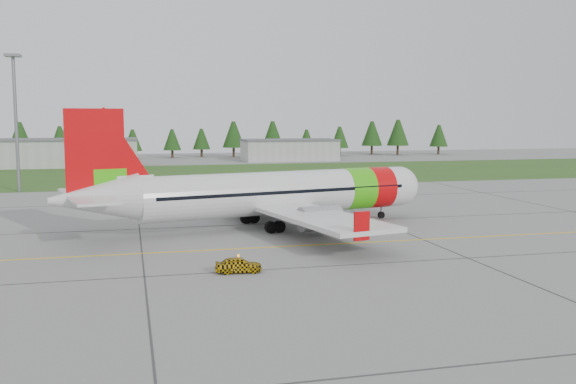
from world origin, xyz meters
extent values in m
plane|color=gray|center=(0.00, 0.00, 0.00)|extent=(320.00, 320.00, 0.00)
cylinder|color=silver|center=(-0.88, 18.24, 3.47)|extent=(29.38, 10.41, 4.37)
sphere|color=silver|center=(13.35, 21.31, 3.47)|extent=(4.37, 4.37, 4.37)
cone|color=silver|center=(-18.94, 14.35, 3.86)|extent=(8.58, 5.92, 4.37)
cube|color=black|center=(13.67, 21.38, 3.86)|extent=(2.36, 3.22, 0.63)
cylinder|color=#3DBD0E|center=(7.87, 20.13, 3.47)|extent=(3.78, 4.96, 4.45)
cylinder|color=#C7060A|center=(10.50, 20.70, 3.47)|extent=(3.35, 4.87, 4.45)
cube|color=silver|center=(-1.43, 18.12, 2.24)|extent=(13.57, 36.32, 0.40)
cube|color=#C7060A|center=(-6.28, 35.29, 2.86)|extent=(1.36, 0.48, 2.24)
cube|color=#C7060A|center=(1.23, 0.48, 2.86)|extent=(1.36, 0.48, 2.24)
cylinder|color=gray|center=(-1.09, 24.50, 1.62)|extent=(4.44, 3.15, 2.35)
cylinder|color=gray|center=(1.51, 12.46, 1.62)|extent=(4.44, 3.15, 2.35)
cube|color=#C7060A|center=(-18.72, 14.39, 7.61)|extent=(5.12, 1.48, 8.51)
cube|color=#3DBD0E|center=(-17.52, 14.65, 5.15)|extent=(2.94, 1.07, 2.69)
cube|color=silver|center=(-19.49, 14.23, 4.14)|extent=(6.22, 13.34, 0.25)
cylinder|color=slate|center=(11.16, 20.84, 0.78)|extent=(0.20, 0.20, 1.57)
cylinder|color=black|center=(11.16, 20.84, 0.38)|extent=(0.81, 0.47, 0.76)
cylinder|color=slate|center=(-3.19, 20.95, 1.06)|extent=(0.25, 0.25, 2.13)
cylinder|color=black|center=(-3.62, 20.86, 0.58)|extent=(1.24, 0.74, 1.16)
cylinder|color=slate|center=(-1.86, 14.82, 1.06)|extent=(0.25, 0.25, 2.13)
cylinder|color=black|center=(-2.30, 14.73, 0.58)|extent=(1.24, 0.74, 1.16)
imported|color=yellow|center=(-8.42, -0.33, 1.67)|extent=(1.25, 1.44, 3.34)
cube|color=#30561E|center=(0.00, 82.00, 0.01)|extent=(320.00, 50.00, 0.03)
cube|color=gold|center=(0.00, 8.00, 0.01)|extent=(120.00, 0.25, 0.02)
cube|color=#A8A8A3|center=(-30.00, 110.00, 3.00)|extent=(32.00, 14.00, 6.00)
cube|color=#A8A8A3|center=(25.00, 118.00, 2.60)|extent=(24.00, 12.00, 5.20)
cylinder|color=slate|center=(-32.00, 58.00, 10.00)|extent=(0.50, 0.50, 20.00)
camera|label=1|loc=(-15.82, -44.84, 11.00)|focal=40.00mm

